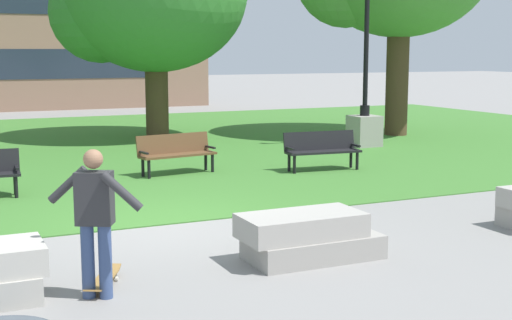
# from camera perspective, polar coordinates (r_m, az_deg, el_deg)

# --- Properties ---
(ground_plane) EXTENTS (140.00, 140.00, 0.00)m
(ground_plane) POSITION_cam_1_polar(r_m,az_deg,el_deg) (11.63, -7.49, -5.22)
(ground_plane) COLOR gray
(grass_lawn) EXTENTS (40.00, 20.00, 0.02)m
(grass_lawn) POSITION_cam_1_polar(r_m,az_deg,el_deg) (21.25, -15.54, 0.86)
(grass_lawn) COLOR #3D752D
(grass_lawn) RESTS_ON ground
(concrete_block_left) EXTENTS (1.92, 0.90, 0.64)m
(concrete_block_left) POSITION_cam_1_polar(r_m,az_deg,el_deg) (9.67, 4.18, -6.17)
(concrete_block_left) COLOR #9E9991
(concrete_block_left) RESTS_ON ground
(person_skateboarder) EXTENTS (0.92, 0.97, 1.71)m
(person_skateboarder) POSITION_cam_1_polar(r_m,az_deg,el_deg) (8.20, -12.75, -4.28)
(person_skateboarder) COLOR #384C7A
(person_skateboarder) RESTS_ON ground
(skateboard) EXTENTS (0.64, 1.00, 0.14)m
(skateboard) POSITION_cam_1_polar(r_m,az_deg,el_deg) (8.79, -12.13, -9.36)
(skateboard) COLOR olive
(skateboard) RESTS_ON ground
(park_bench_far_left) EXTENTS (1.84, 0.69, 0.90)m
(park_bench_far_left) POSITION_cam_1_polar(r_m,az_deg,el_deg) (16.78, 5.27, 0.96)
(park_bench_far_left) COLOR black
(park_bench_far_left) RESTS_ON grass_lawn
(park_bench_far_right) EXTENTS (1.86, 0.79, 0.90)m
(park_bench_far_right) POSITION_cam_1_polar(r_m,az_deg,el_deg) (16.30, -6.42, 0.71)
(park_bench_far_right) COLOR brown
(park_bench_far_right) RESTS_ON grass_lawn
(lamp_post_left) EXTENTS (1.32, 0.80, 4.91)m
(lamp_post_left) POSITION_cam_1_polar(r_m,az_deg,el_deg) (21.16, 8.69, 3.80)
(lamp_post_left) COLOR gray
(lamp_post_left) RESTS_ON grass_lawn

